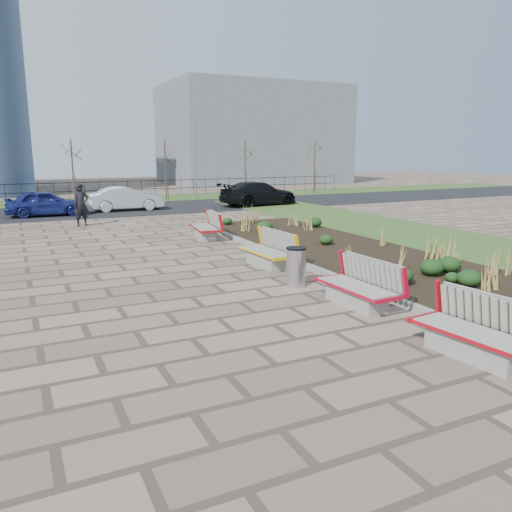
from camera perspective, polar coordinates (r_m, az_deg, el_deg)
name	(u,v)px	position (r m, az deg, el deg)	size (l,w,h in m)	color
ground	(254,347)	(8.75, -0.28, -10.35)	(120.00, 120.00, 0.00)	#846B5B
planting_bed	(364,257)	(16.03, 12.25, -0.12)	(4.50, 18.00, 0.10)	black
planting_curb	(300,263)	(14.72, 5.09, -0.85)	(0.16, 18.00, 0.15)	gray
grass_verge_near	(472,246)	(19.29, 23.45, 1.08)	(5.00, 38.00, 0.04)	#33511E
grass_verge_far	(73,202)	(35.63, -20.22, 5.86)	(80.00, 5.00, 0.04)	#33511E
road	(85,211)	(29.70, -19.01, 4.86)	(80.00, 7.00, 0.02)	black
bench_a	(475,329)	(8.85, 23.71, -7.68)	(0.90, 2.10, 1.00)	red
bench_b	(356,284)	(11.00, 11.40, -3.15)	(0.90, 2.10, 1.00)	red
bench_c	(266,249)	(14.56, 1.16, 0.75)	(0.90, 2.10, 1.00)	yellow
bench_d	(204,226)	(19.31, -5.94, 3.46)	(0.90, 2.10, 1.00)	red
litter_bin	(296,267)	(12.43, 4.58, -1.30)	(0.48, 0.48, 0.96)	#B2B2B7
pedestrian	(81,205)	(23.77, -19.34, 5.53)	(0.70, 0.46, 1.91)	black
car_blue	(46,203)	(28.09, -22.86, 5.61)	(1.58, 3.93, 1.34)	navy
car_silver	(126,199)	(29.30, -14.61, 6.38)	(1.42, 4.06, 1.34)	#ABADB3
car_black	(259,194)	(31.03, 0.31, 7.15)	(2.04, 5.03, 1.46)	black
tree_c	(73,172)	(34.01, -20.20, 9.03)	(1.40, 1.40, 4.00)	#4C3D2D
tree_d	(165,170)	(35.13, -10.31, 9.63)	(1.40, 1.40, 4.00)	#4C3D2D
tree_e	(245,169)	(37.21, -1.25, 9.93)	(1.40, 1.40, 4.00)	#4C3D2D
tree_f	(314,168)	(40.08, 6.69, 9.99)	(1.40, 1.40, 4.00)	#4C3D2D
lamp_east	(195,155)	(35.23, -6.95, 11.36)	(0.24, 0.60, 6.00)	gray
railing_fence	(70,191)	(37.07, -20.54, 7.01)	(44.00, 0.10, 1.20)	black
building_grey	(253,135)	(54.64, -0.39, 13.66)	(18.00, 12.00, 10.00)	slate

